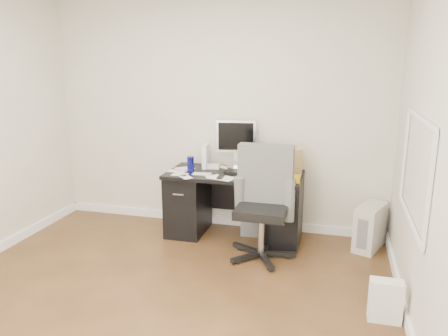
{
  "coord_description": "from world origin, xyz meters",
  "views": [
    {
      "loc": [
        1.4,
        -2.91,
        1.97
      ],
      "look_at": [
        0.3,
        1.2,
        0.92
      ],
      "focal_mm": 35.0,
      "sensor_mm": 36.0,
      "label": 1
    }
  ],
  "objects_px": {
    "keyboard": "(246,173)",
    "wicker_basket": "(182,213)",
    "desk": "(234,203)",
    "lcd_monitor": "(236,144)",
    "office_chair": "(262,204)",
    "pc_tower": "(370,227)"
  },
  "relations": [
    {
      "from": "keyboard",
      "to": "wicker_basket",
      "type": "bearing_deg",
      "value": 177.77
    },
    {
      "from": "desk",
      "to": "lcd_monitor",
      "type": "distance_m",
      "value": 0.67
    },
    {
      "from": "keyboard",
      "to": "office_chair",
      "type": "xyz_separation_m",
      "value": [
        0.26,
        -0.46,
        -0.19
      ]
    },
    {
      "from": "pc_tower",
      "to": "wicker_basket",
      "type": "bearing_deg",
      "value": -160.03
    },
    {
      "from": "pc_tower",
      "to": "lcd_monitor",
      "type": "bearing_deg",
      "value": -164.23
    },
    {
      "from": "desk",
      "to": "pc_tower",
      "type": "height_order",
      "value": "desk"
    },
    {
      "from": "desk",
      "to": "office_chair",
      "type": "relative_size",
      "value": 1.31
    },
    {
      "from": "keyboard",
      "to": "wicker_basket",
      "type": "xyz_separation_m",
      "value": [
        -0.81,
        0.13,
        -0.59
      ]
    },
    {
      "from": "keyboard",
      "to": "office_chair",
      "type": "relative_size",
      "value": 0.41
    },
    {
      "from": "wicker_basket",
      "to": "office_chair",
      "type": "bearing_deg",
      "value": -28.99
    },
    {
      "from": "wicker_basket",
      "to": "lcd_monitor",
      "type": "bearing_deg",
      "value": 8.19
    },
    {
      "from": "desk",
      "to": "office_chair",
      "type": "distance_m",
      "value": 0.64
    },
    {
      "from": "lcd_monitor",
      "to": "keyboard",
      "type": "xyz_separation_m",
      "value": [
        0.17,
        -0.23,
        -0.27
      ]
    },
    {
      "from": "office_chair",
      "to": "pc_tower",
      "type": "relative_size",
      "value": 2.38
    },
    {
      "from": "desk",
      "to": "lcd_monitor",
      "type": "xyz_separation_m",
      "value": [
        -0.03,
        0.22,
        0.64
      ]
    },
    {
      "from": "lcd_monitor",
      "to": "desk",
      "type": "bearing_deg",
      "value": -88.8
    },
    {
      "from": "lcd_monitor",
      "to": "wicker_basket",
      "type": "distance_m",
      "value": 1.08
    },
    {
      "from": "office_chair",
      "to": "wicker_basket",
      "type": "bearing_deg",
      "value": 151.19
    },
    {
      "from": "office_chair",
      "to": "pc_tower",
      "type": "distance_m",
      "value": 1.25
    },
    {
      "from": "lcd_monitor",
      "to": "wicker_basket",
      "type": "relative_size",
      "value": 1.64
    },
    {
      "from": "lcd_monitor",
      "to": "office_chair",
      "type": "relative_size",
      "value": 0.5
    },
    {
      "from": "desk",
      "to": "wicker_basket",
      "type": "bearing_deg",
      "value": 169.58
    }
  ]
}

